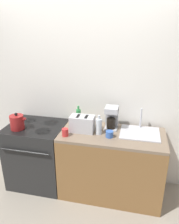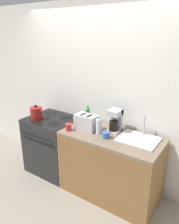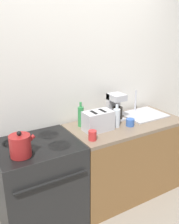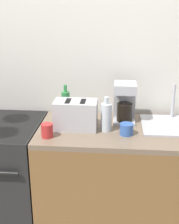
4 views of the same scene
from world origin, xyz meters
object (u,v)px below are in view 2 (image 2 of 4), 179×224
Objects in this scene: bottle_clear at (99,126)px; cup_blue at (106,135)px; stove at (53,144)px; coffee_maker at (115,120)px; cup_red at (69,127)px; bottle_green at (88,116)px; kettle at (36,113)px; toaster at (86,122)px.

bottle_clear is 2.70× the size of cup_blue.
stove is at bearing 177.08° from bottle_clear.
stove is 2.98× the size of coffee_maker.
stove is at bearing 158.86° from cup_red.
cup_blue is (0.14, -0.06, -0.06)m from bottle_clear.
cup_blue is at bearing -5.67° from stove.
bottle_green is 2.84× the size of cup_red.
cup_red is at bearing -21.14° from stove.
kettle reaches higher than stove.
bottle_green is at bearing 22.52° from kettle.
stove is 1.19m from coffee_maker.
cup_blue is at bearing -21.62° from bottle_clear.
cup_red is (-0.07, -0.36, -0.07)m from bottle_green.
bottle_clear reaches higher than stove.
bottle_green is (0.57, 0.17, 0.56)m from stove.
stove is at bearing -171.27° from coffee_maker.
toaster is 0.22m from bottle_clear.
coffee_maker is 0.28m from cup_blue.
cup_blue is (1.03, -0.10, 0.48)m from stove.
coffee_maker reaches higher than toaster.
stove is at bearing -163.51° from bottle_green.
stove is 0.58m from kettle.
bottle_clear is 0.17m from cup_blue.
toaster is 0.40m from coffee_maker.
bottle_green is 0.37m from cup_red.
kettle is 2.46× the size of cup_blue.
coffee_maker is (1.02, 0.16, 0.60)m from stove.
coffee_maker reaches higher than cup_blue.
coffee_maker is at bearing 8.73° from stove.
cup_blue is (1.21, 0.04, -0.06)m from kettle.
cup_red is (-0.39, -0.15, -0.06)m from bottle_clear.
cup_red is (-0.17, -0.17, -0.06)m from toaster.
coffee_maker is at bearing 26.65° from toaster.
kettle is 0.84× the size of bottle_green.
bottle_clear is at bearing -33.57° from bottle_green.
kettle reaches higher than cup_red.
cup_blue is at bearing -12.87° from toaster.
kettle is (-0.18, -0.14, 0.54)m from stove.
cup_red is at bearing -101.33° from bottle_green.
kettle is 0.81m from bottle_green.
stove is 9.76× the size of cup_blue.
bottle_clear is at bearing -123.14° from coffee_maker.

